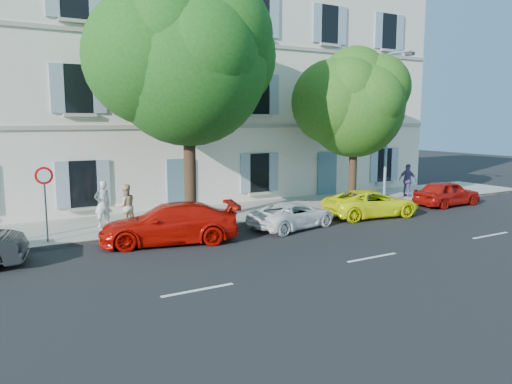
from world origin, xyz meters
TOP-DOWN VIEW (x-y plane):
  - ground at (0.00, 0.00)m, footprint 90.00×90.00m
  - sidewalk at (0.00, 4.45)m, footprint 36.00×4.50m
  - kerb at (0.00, 2.28)m, footprint 36.00×0.16m
  - building at (0.00, 10.20)m, footprint 28.00×7.00m
  - car_red_coupe at (-4.85, 1.05)m, footprint 5.20×3.15m
  - car_white_coupe at (0.28, 0.86)m, footprint 4.13×2.54m
  - car_yellow_supercar at (4.68, 1.03)m, footprint 4.60×2.60m
  - car_red_hatchback at (10.00, 1.22)m, footprint 3.81×1.60m
  - tree_left at (-3.06, 3.35)m, footprint 6.23×6.23m
  - tree_right at (5.54, 3.29)m, footprint 4.78×4.78m
  - road_sign at (-8.64, 2.79)m, footprint 0.60×0.09m
  - street_lamp at (7.33, 2.75)m, footprint 0.25×1.57m
  - pedestrian_a at (-6.38, 4.32)m, footprint 0.72×0.54m
  - pedestrian_b at (-5.66, 3.62)m, footprint 0.87×0.70m
  - pedestrian_c at (9.84, 3.69)m, footprint 0.64×1.12m

SIDE VIEW (x-z plane):
  - ground at x=0.00m, z-range 0.00..0.00m
  - sidewalk at x=0.00m, z-range 0.00..0.15m
  - kerb at x=0.00m, z-range 0.00..0.16m
  - car_white_coupe at x=0.28m, z-range 0.00..1.07m
  - car_yellow_supercar at x=4.68m, z-range 0.00..1.21m
  - car_red_hatchback at x=10.00m, z-range 0.00..1.29m
  - car_red_coupe at x=-4.85m, z-range 0.00..1.41m
  - pedestrian_b at x=-5.66m, z-range 0.15..1.86m
  - pedestrian_c at x=9.84m, z-range 0.15..1.94m
  - pedestrian_a at x=-6.38m, z-range 0.15..1.97m
  - road_sign at x=-8.64m, z-range 0.72..3.32m
  - street_lamp at x=7.33m, z-range 0.64..8.03m
  - tree_right at x=5.54m, z-range 1.19..8.56m
  - building at x=0.00m, z-range 0.00..12.00m
  - tree_left at x=-3.06m, z-range 1.54..11.19m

